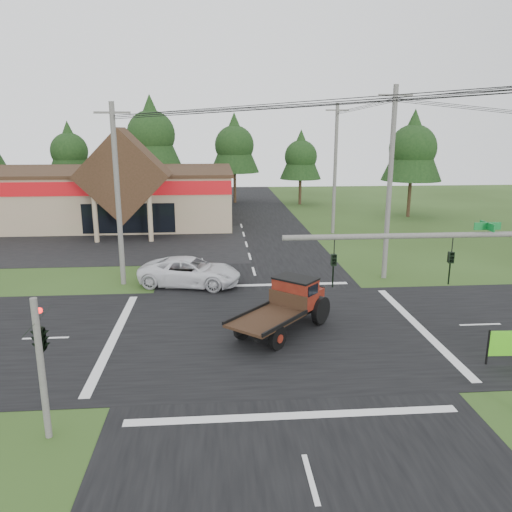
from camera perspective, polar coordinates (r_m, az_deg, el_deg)
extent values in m
plane|color=#2A4017|center=(23.09, 1.63, -8.63)|extent=(120.00, 120.00, 0.00)
cube|color=black|center=(23.09, 1.63, -8.61)|extent=(12.00, 120.00, 0.02)
cube|color=black|center=(23.09, 1.63, -8.60)|extent=(120.00, 12.00, 0.02)
cube|color=black|center=(42.77, -20.27, 1.23)|extent=(28.00, 14.00, 0.02)
cube|color=tan|center=(53.35, -19.48, 6.43)|extent=(30.00, 15.00, 5.00)
cube|color=#342515|center=(53.10, -19.71, 9.15)|extent=(30.40, 15.40, 0.30)
cube|color=#A80C12|center=(45.96, -21.99, 7.10)|extent=(30.00, 0.12, 1.20)
cube|color=#342515|center=(43.50, -14.86, 8.90)|extent=(7.78, 4.00, 7.78)
cylinder|color=tan|center=(42.70, -17.89, 4.12)|extent=(0.40, 0.40, 4.00)
cylinder|color=tan|center=(41.90, -12.01, 4.32)|extent=(0.40, 0.40, 4.00)
cube|color=black|center=(44.93, -14.34, 4.19)|extent=(8.00, 0.08, 2.60)
cylinder|color=#595651|center=(15.15, 18.23, 2.22)|extent=(8.00, 0.16, 0.16)
imported|color=black|center=(15.78, 21.30, -1.32)|extent=(0.16, 0.20, 1.00)
imported|color=black|center=(14.61, 8.83, -1.69)|extent=(0.16, 0.20, 1.00)
cube|color=#0C6626|center=(15.98, 24.94, 3.12)|extent=(0.80, 0.04, 0.22)
cylinder|color=#595651|center=(16.09, -23.32, -11.87)|extent=(0.20, 0.20, 4.40)
imported|color=black|center=(15.70, -23.62, -6.61)|extent=(0.53, 2.48, 1.00)
sphere|color=#FF0C0C|center=(15.76, -23.52, -5.74)|extent=(0.18, 0.18, 0.18)
cylinder|color=#595651|center=(29.94, -15.52, 6.56)|extent=(0.30, 0.30, 10.50)
cube|color=#595651|center=(29.72, -16.13, 15.48)|extent=(2.00, 0.12, 0.12)
cylinder|color=#595651|center=(31.10, 15.03, 7.79)|extent=(0.30, 0.30, 11.50)
cube|color=#595651|center=(31.00, 15.66, 17.28)|extent=(2.00, 0.12, 0.12)
cylinder|color=#595651|center=(44.51, 9.02, 9.69)|extent=(0.30, 0.30, 11.20)
cube|color=#595651|center=(44.41, 9.28, 16.13)|extent=(2.00, 0.12, 0.12)
cylinder|color=#332316|center=(65.98, -20.20, 7.05)|extent=(0.36, 0.36, 3.50)
cone|color=black|center=(65.62, -20.58, 11.42)|extent=(5.60, 5.60, 6.60)
sphere|color=black|center=(65.63, -20.56, 11.16)|extent=(4.40, 4.40, 4.40)
cylinder|color=#332316|center=(62.99, -11.62, 7.81)|extent=(0.36, 0.36, 4.55)
cone|color=black|center=(62.63, -11.92, 13.78)|extent=(7.28, 7.28, 8.58)
sphere|color=black|center=(62.63, -11.90, 13.43)|extent=(5.72, 5.72, 5.72)
cylinder|color=#332316|center=(63.59, -2.44, 7.82)|extent=(0.36, 0.36, 3.85)
cone|color=black|center=(63.22, -2.49, 12.83)|extent=(6.16, 6.16, 7.26)
sphere|color=black|center=(63.23, -2.49, 12.53)|extent=(4.84, 4.84, 4.84)
cylinder|color=#332316|center=(62.47, 5.05, 7.34)|extent=(0.36, 0.36, 3.15)
cone|color=black|center=(62.09, 5.14, 11.51)|extent=(5.04, 5.04, 5.94)
sphere|color=black|center=(62.11, 5.14, 11.26)|extent=(3.96, 3.96, 3.96)
cylinder|color=#332316|center=(55.50, 17.09, 6.28)|extent=(0.36, 0.36, 3.85)
cone|color=black|center=(55.07, 17.52, 12.01)|extent=(6.16, 6.16, 7.26)
sphere|color=black|center=(55.08, 17.49, 11.67)|extent=(4.84, 4.84, 4.84)
imported|color=silver|center=(29.76, -7.53, -1.79)|extent=(6.41, 4.04, 1.65)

